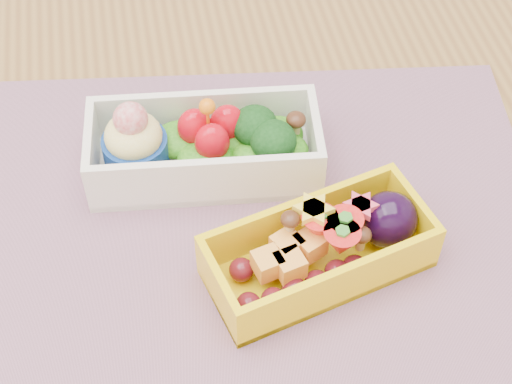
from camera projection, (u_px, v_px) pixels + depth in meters
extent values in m
cube|color=brown|center=(221.00, 254.00, 0.65)|extent=(1.20, 0.80, 0.04)
cube|color=gray|center=(248.00, 229.00, 0.64)|extent=(0.52, 0.42, 0.00)
cube|color=white|center=(204.00, 147.00, 0.66)|extent=(0.20, 0.10, 0.05)
ellipsoid|color=#5FB725|center=(205.00, 153.00, 0.67)|extent=(0.18, 0.09, 0.02)
cylinder|color=navy|center=(136.00, 154.00, 0.66)|extent=(0.05, 0.05, 0.03)
sphere|color=red|center=(130.00, 119.00, 0.63)|extent=(0.03, 0.03, 0.03)
ellipsoid|color=red|center=(195.00, 127.00, 0.66)|extent=(0.03, 0.02, 0.04)
ellipsoid|color=red|center=(212.00, 142.00, 0.65)|extent=(0.03, 0.02, 0.04)
ellipsoid|color=red|center=(227.00, 123.00, 0.66)|extent=(0.03, 0.02, 0.04)
sphere|color=orange|center=(207.00, 107.00, 0.63)|extent=(0.01, 0.01, 0.01)
ellipsoid|color=black|center=(255.00, 126.00, 0.66)|extent=(0.04, 0.04, 0.03)
ellipsoid|color=black|center=(273.00, 141.00, 0.65)|extent=(0.04, 0.04, 0.03)
ellipsoid|color=#3F2111|center=(296.00, 120.00, 0.66)|extent=(0.02, 0.02, 0.01)
cube|color=yellow|center=(319.00, 252.00, 0.60)|extent=(0.18, 0.11, 0.04)
ellipsoid|color=#57101A|center=(280.00, 278.00, 0.59)|extent=(0.10, 0.06, 0.02)
cube|color=orange|center=(288.00, 254.00, 0.59)|extent=(0.05, 0.05, 0.02)
cone|color=red|center=(319.00, 228.00, 0.59)|extent=(0.03, 0.03, 0.03)
cone|color=red|center=(344.00, 230.00, 0.59)|extent=(0.03, 0.03, 0.03)
cone|color=red|center=(341.00, 244.00, 0.59)|extent=(0.03, 0.03, 0.03)
cylinder|color=yellow|center=(314.00, 210.00, 0.59)|extent=(0.03, 0.03, 0.01)
cylinder|color=#E53F5B|center=(361.00, 206.00, 0.60)|extent=(0.03, 0.03, 0.01)
ellipsoid|color=#3F2111|center=(290.00, 232.00, 0.60)|extent=(0.01, 0.01, 0.01)
ellipsoid|color=#3F2111|center=(361.00, 241.00, 0.59)|extent=(0.01, 0.01, 0.01)
ellipsoid|color=black|center=(388.00, 220.00, 0.61)|extent=(0.05, 0.04, 0.05)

